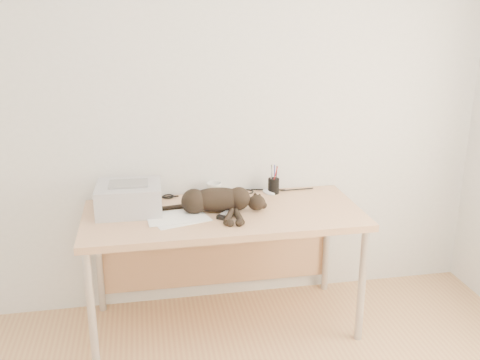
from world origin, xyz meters
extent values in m
plane|color=silver|center=(0.00, 1.75, 1.30)|extent=(3.50, 0.00, 3.50)
cube|color=tan|center=(0.00, 1.39, 0.72)|extent=(1.60, 0.70, 0.04)
cylinder|color=#BBBBBD|center=(-0.75, 1.09, 0.35)|extent=(0.04, 0.04, 0.70)
cylinder|color=#BBBBBD|center=(0.75, 1.09, 0.35)|extent=(0.04, 0.04, 0.70)
cylinder|color=#BBBBBD|center=(-0.75, 1.69, 0.35)|extent=(0.04, 0.04, 0.70)
cylinder|color=#BBBBBD|center=(0.75, 1.69, 0.35)|extent=(0.04, 0.04, 0.70)
cube|color=tan|center=(0.00, 1.72, 0.40)|extent=(1.48, 0.02, 0.60)
cube|color=#A1A2A6|center=(-0.53, 1.50, 0.82)|extent=(0.37, 0.32, 0.16)
cube|color=black|center=(-0.53, 1.50, 0.83)|extent=(0.31, 0.03, 0.10)
cube|color=gray|center=(-0.53, 1.50, 0.91)|extent=(0.22, 0.16, 0.01)
cube|color=white|center=(-0.25, 1.33, 0.74)|extent=(0.35, 0.29, 0.00)
cube|color=white|center=(-0.28, 1.35, 0.74)|extent=(0.32, 0.24, 0.00)
ellipsoid|color=black|center=(-0.03, 1.41, 0.81)|extent=(0.36, 0.18, 0.14)
sphere|color=black|center=(-0.17, 1.42, 0.81)|extent=(0.15, 0.15, 0.15)
ellipsoid|color=black|center=(0.19, 1.37, 0.79)|extent=(0.11, 0.11, 0.09)
cone|color=black|center=(0.19, 1.42, 0.83)|extent=(0.04, 0.05, 0.05)
cone|color=black|center=(0.22, 1.41, 0.82)|extent=(0.04, 0.05, 0.05)
cylinder|color=black|center=(0.02, 1.27, 0.76)|extent=(0.06, 0.20, 0.04)
cylinder|color=black|center=(0.06, 1.27, 0.76)|extent=(0.06, 0.20, 0.04)
cylinder|color=black|center=(-0.30, 1.48, 0.75)|extent=(0.22, 0.05, 0.03)
imported|color=white|center=(-0.02, 1.67, 0.78)|extent=(0.13, 0.13, 0.09)
cylinder|color=black|center=(0.36, 1.66, 0.79)|extent=(0.07, 0.07, 0.10)
cylinder|color=#990C0C|center=(0.35, 1.66, 0.86)|extent=(0.01, 0.01, 0.13)
cylinder|color=navy|center=(0.37, 1.67, 0.86)|extent=(0.01, 0.01, 0.13)
cylinder|color=black|center=(0.36, 1.65, 0.86)|extent=(0.01, 0.01, 0.13)
cube|color=gray|center=(0.01, 1.64, 0.75)|extent=(0.16, 0.20, 0.02)
cube|color=black|center=(0.02, 1.34, 0.75)|extent=(0.15, 0.17, 0.02)
ellipsoid|color=white|center=(0.34, 1.67, 0.76)|extent=(0.10, 0.13, 0.04)
camera|label=1|loc=(-0.43, -1.46, 1.86)|focal=40.00mm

